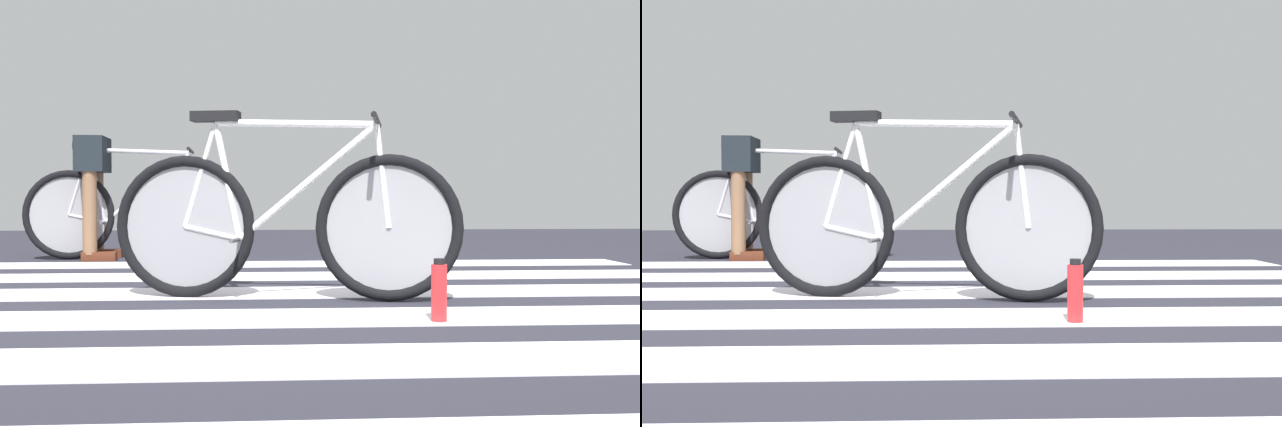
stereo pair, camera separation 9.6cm
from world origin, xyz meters
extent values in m
cube|color=#25252F|center=(0.00, 0.00, 0.01)|extent=(18.00, 14.00, 0.02)
cube|color=silver|center=(0.14, -1.09, 0.02)|extent=(5.20, 0.44, 0.00)
cube|color=silver|center=(-0.02, -0.34, 0.02)|extent=(5.20, 0.44, 0.00)
cube|color=silver|center=(0.04, 0.41, 0.02)|extent=(5.20, 0.44, 0.00)
cube|color=silver|center=(0.06, 1.15, 0.02)|extent=(5.20, 0.44, 0.00)
cube|color=silver|center=(0.05, 1.92, 0.02)|extent=(5.20, 0.44, 0.00)
torus|color=black|center=(-0.42, 0.28, 0.38)|extent=(0.71, 0.19, 0.72)
torus|color=black|center=(0.58, 0.08, 0.38)|extent=(0.71, 0.19, 0.72)
cylinder|color=gray|center=(-0.42, 0.28, 0.38)|extent=(0.60, 0.12, 0.61)
cylinder|color=gray|center=(0.58, 0.08, 0.38)|extent=(0.60, 0.12, 0.61)
cylinder|color=white|center=(0.13, 0.17, 0.89)|extent=(0.79, 0.18, 0.05)
cylinder|color=white|center=(0.19, 0.16, 0.60)|extent=(0.70, 0.17, 0.59)
cylinder|color=white|center=(-0.21, 0.23, 0.61)|extent=(0.16, 0.06, 0.59)
cylinder|color=white|center=(-0.29, 0.25, 0.35)|extent=(0.29, 0.08, 0.09)
cylinder|color=white|center=(-0.34, 0.26, 0.64)|extent=(0.19, 0.06, 0.53)
cylinder|color=white|center=(0.55, 0.09, 0.63)|extent=(0.09, 0.05, 0.50)
cube|color=black|center=(-0.27, 0.25, 0.93)|extent=(0.25, 0.13, 0.05)
cylinder|color=black|center=(0.52, 0.09, 0.90)|extent=(0.13, 0.52, 0.03)
cylinder|color=#4C4C51|center=(-0.15, 0.22, 0.32)|extent=(0.08, 0.34, 0.02)
torus|color=black|center=(-1.62, 2.40, 0.38)|extent=(0.72, 0.10, 0.72)
torus|color=black|center=(-0.61, 2.46, 0.38)|extent=(0.72, 0.10, 0.72)
cylinder|color=gray|center=(-1.62, 2.40, 0.38)|extent=(0.61, 0.04, 0.61)
cylinder|color=gray|center=(-0.61, 2.46, 0.38)|extent=(0.61, 0.04, 0.61)
cylinder|color=#BAB8C2|center=(-1.07, 2.43, 0.89)|extent=(0.80, 0.08, 0.05)
cylinder|color=#BAB8C2|center=(-1.01, 2.44, 0.60)|extent=(0.70, 0.08, 0.59)
cylinder|color=#BAB8C2|center=(-1.40, 2.41, 0.61)|extent=(0.16, 0.04, 0.59)
cylinder|color=#BAB8C2|center=(-1.48, 2.41, 0.35)|extent=(0.29, 0.04, 0.09)
cylinder|color=#BAB8C2|center=(-1.54, 2.40, 0.64)|extent=(0.19, 0.04, 0.53)
cylinder|color=#BAB8C2|center=(-0.64, 2.46, 0.63)|extent=(0.09, 0.03, 0.50)
cube|color=black|center=(-1.46, 2.41, 0.93)|extent=(0.24, 0.10, 0.05)
cylinder|color=black|center=(-0.67, 2.46, 0.90)|extent=(0.06, 0.52, 0.03)
cylinder|color=#4C4C51|center=(-1.34, 2.42, 0.32)|extent=(0.04, 0.34, 0.02)
cylinder|color=brown|center=(-1.44, 2.55, 0.51)|extent=(0.11, 0.11, 0.89)
cylinder|color=brown|center=(-1.43, 2.27, 0.51)|extent=(0.11, 0.11, 0.89)
cube|color=black|center=(-1.43, 2.41, 0.86)|extent=(0.24, 0.42, 0.28)
cube|color=#552616|center=(-1.37, 2.55, 0.06)|extent=(0.27, 0.12, 0.07)
cube|color=#552616|center=(-1.36, 2.27, 0.06)|extent=(0.27, 0.12, 0.07)
cylinder|color=red|center=(0.70, -0.47, 0.14)|extent=(0.06, 0.06, 0.24)
cylinder|color=black|center=(0.70, -0.47, 0.27)|extent=(0.04, 0.04, 0.02)
camera|label=1|loc=(0.04, -3.23, 0.54)|focal=38.86mm
camera|label=2|loc=(0.14, -3.23, 0.54)|focal=38.86mm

